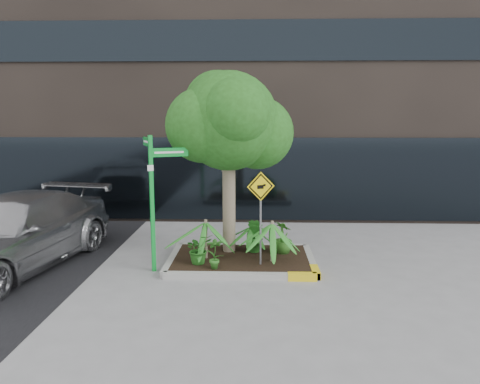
{
  "coord_description": "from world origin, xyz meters",
  "views": [
    {
      "loc": [
        0.51,
        -10.1,
        3.39
      ],
      "look_at": [
        0.17,
        0.2,
        1.69
      ],
      "focal_mm": 35.0,
      "sensor_mm": 36.0,
      "label": 1
    }
  ],
  "objects_px": {
    "tree": "(229,121)",
    "cattle_sign": "(261,202)",
    "parked_car": "(13,233)",
    "street_sign_post": "(154,188)"
  },
  "relations": [
    {
      "from": "street_sign_post",
      "to": "cattle_sign",
      "type": "distance_m",
      "value": 2.33
    },
    {
      "from": "cattle_sign",
      "to": "parked_car",
      "type": "bearing_deg",
      "value": 159.25
    },
    {
      "from": "tree",
      "to": "street_sign_post",
      "type": "bearing_deg",
      "value": -146.21
    },
    {
      "from": "parked_car",
      "to": "cattle_sign",
      "type": "distance_m",
      "value": 5.52
    },
    {
      "from": "tree",
      "to": "parked_car",
      "type": "relative_size",
      "value": 0.8
    },
    {
      "from": "tree",
      "to": "cattle_sign",
      "type": "xyz_separation_m",
      "value": [
        0.74,
        -1.04,
        -1.71
      ]
    },
    {
      "from": "tree",
      "to": "parked_car",
      "type": "xyz_separation_m",
      "value": [
        -4.73,
        -1.07,
        -2.44
      ]
    },
    {
      "from": "cattle_sign",
      "to": "street_sign_post",
      "type": "bearing_deg",
      "value": 159.08
    },
    {
      "from": "tree",
      "to": "cattle_sign",
      "type": "height_order",
      "value": "tree"
    },
    {
      "from": "parked_car",
      "to": "street_sign_post",
      "type": "xyz_separation_m",
      "value": [
        3.17,
        0.02,
        1.03
      ]
    }
  ]
}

